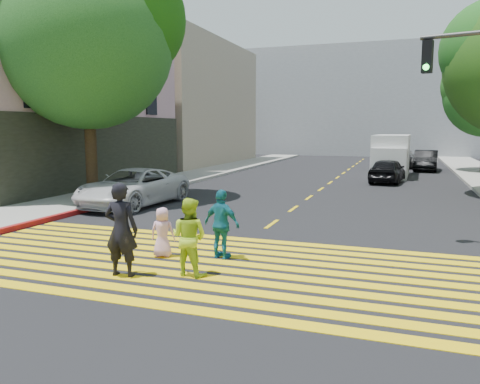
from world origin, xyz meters
The scene contains 18 objects.
ground centered at (0.00, 0.00, 0.00)m, with size 120.00×120.00×0.00m, color black.
sidewalk_left centered at (-8.50, 22.00, 0.07)m, with size 3.00×40.00×0.15m, color gray.
curb_red centered at (-6.90, 6.00, 0.08)m, with size 0.20×8.00×0.16m, color maroon.
crosswalk centered at (0.00, 1.28, 0.01)m, with size 13.40×5.30×0.01m.
lane_line centered at (0.00, 22.50, 0.01)m, with size 0.12×34.40×0.01m.
building_left_pink centered at (-16.00, 12.00, 4.58)m, with size 12.10×14.10×11.00m.
building_left_tan centered at (-16.00, 28.00, 5.00)m, with size 12.00×16.00×10.00m, color tan.
backdrop_block centered at (0.00, 48.00, 6.00)m, with size 30.00×8.00×12.00m, color gray.
tree_left centered at (-8.43, 8.53, 6.79)m, with size 9.15×9.13×10.08m.
pedestrian_man centered at (-1.46, -0.03, 0.96)m, with size 0.70×0.46×1.92m, color black.
pedestrian_woman centered at (-0.21, 0.49, 0.80)m, with size 0.77×0.60×1.59m, color #ACD423.
pedestrian_child centered at (-1.38, 1.52, 0.58)m, with size 0.57×0.37×1.17m, color #DCA1C0.
pedestrian_extra centered at (-0.05, 1.88, 0.80)m, with size 0.94×0.39×1.60m, color #176C84.
white_sedan centered at (-6.03, 7.68, 0.72)m, with size 2.37×5.15×1.43m, color silver.
dark_car_near centered at (2.99, 19.11, 0.68)m, with size 1.60×3.97×1.35m, color black.
silver_car centered at (3.66, 30.45, 0.69)m, with size 1.94×4.78×1.39m, color #ABABAB.
dark_car_parked centered at (5.26, 27.82, 0.73)m, with size 1.54×4.41×1.45m, color black.
white_van centered at (3.03, 22.64, 1.22)m, with size 2.23×5.53×2.58m.
Camera 1 is at (3.83, -7.88, 2.96)m, focal length 35.00 mm.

